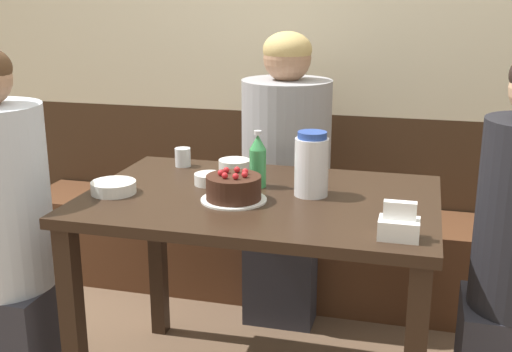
# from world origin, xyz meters

# --- Properties ---
(back_wall) EXTENTS (4.80, 0.04, 2.50)m
(back_wall) POSITION_xyz_m (0.00, 1.05, 1.25)
(back_wall) COLOR #3D2819
(back_wall) RESTS_ON ground_plane
(bench_seat) EXTENTS (2.77, 0.38, 0.42)m
(bench_seat) POSITION_xyz_m (0.00, 0.83, 0.21)
(bench_seat) COLOR #56331E
(bench_seat) RESTS_ON ground_plane
(dining_table) EXTENTS (1.15, 0.77, 0.76)m
(dining_table) POSITION_xyz_m (0.00, 0.00, 0.65)
(dining_table) COLOR black
(dining_table) RESTS_ON ground_plane
(birthday_cake) EXTENTS (0.21, 0.21, 0.10)m
(birthday_cake) POSITION_xyz_m (-0.07, -0.08, 0.80)
(birthday_cake) COLOR white
(birthday_cake) RESTS_ON dining_table
(water_pitcher) EXTENTS (0.11, 0.11, 0.21)m
(water_pitcher) POSITION_xyz_m (0.16, 0.05, 0.86)
(water_pitcher) COLOR white
(water_pitcher) RESTS_ON dining_table
(soju_bottle) EXTENTS (0.06, 0.06, 0.20)m
(soju_bottle) POSITION_xyz_m (-0.03, 0.09, 0.85)
(soju_bottle) COLOR #388E4C
(soju_bottle) RESTS_ON dining_table
(napkin_holder) EXTENTS (0.11, 0.08, 0.11)m
(napkin_holder) POSITION_xyz_m (0.46, -0.28, 0.80)
(napkin_holder) COLOR white
(napkin_holder) RESTS_ON dining_table
(bowl_soup_white) EXTENTS (0.12, 0.12, 0.04)m
(bowl_soup_white) POSITION_xyz_m (-0.17, 0.29, 0.78)
(bowl_soup_white) COLOR white
(bowl_soup_white) RESTS_ON dining_table
(bowl_rice_small) EXTENTS (0.10, 0.10, 0.04)m
(bowl_rice_small) POSITION_xyz_m (-0.20, 0.07, 0.78)
(bowl_rice_small) COLOR white
(bowl_rice_small) RESTS_ON dining_table
(bowl_side_dish) EXTENTS (0.15, 0.15, 0.04)m
(bowl_side_dish) POSITION_xyz_m (-0.48, -0.10, 0.78)
(bowl_side_dish) COLOR white
(bowl_side_dish) RESTS_ON dining_table
(glass_water_tall) EXTENTS (0.06, 0.06, 0.07)m
(glass_water_tall) POSITION_xyz_m (-0.38, 0.28, 0.80)
(glass_water_tall) COLOR silver
(glass_water_tall) RESTS_ON dining_table
(person_teal_shirt) EXTENTS (0.35, 0.35, 1.25)m
(person_teal_shirt) POSITION_xyz_m (-0.84, -0.23, 0.60)
(person_teal_shirt) COLOR #33333D
(person_teal_shirt) RESTS_ON ground_plane
(person_grey_tee) EXTENTS (0.38, 0.38, 1.25)m
(person_grey_tee) POSITION_xyz_m (-0.05, 0.65, 0.63)
(person_grey_tee) COLOR #33333D
(person_grey_tee) RESTS_ON ground_plane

